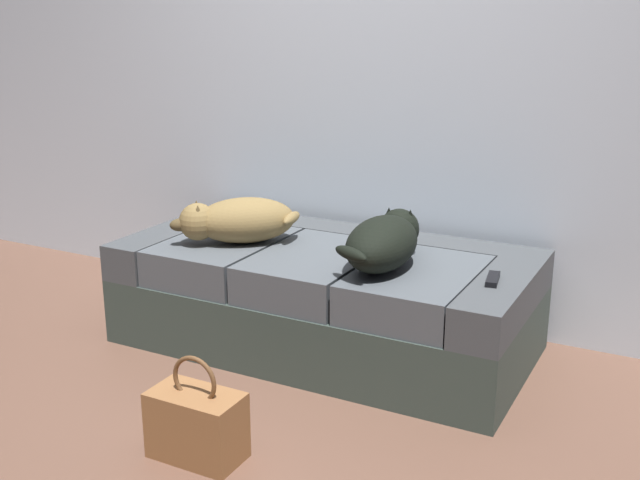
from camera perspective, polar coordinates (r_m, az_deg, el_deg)
ground_plane at (r=2.90m, az=-8.69°, el=-14.45°), size 10.00×10.00×0.00m
back_wall at (r=3.81m, az=4.39°, el=15.23°), size 6.40×0.10×2.80m
couch at (r=3.53m, az=0.39°, el=-4.22°), size 1.83×0.89×0.47m
dog_tan at (r=3.53m, az=-6.09°, el=1.45°), size 0.53×0.49×0.21m
dog_dark at (r=3.19m, az=4.79°, el=-0.06°), size 0.30×0.63×0.21m
tv_remote at (r=3.10m, az=12.58°, el=-2.82°), size 0.07×0.16×0.02m
handbag at (r=2.75m, az=-9.05°, el=-13.19°), size 0.32×0.18×0.38m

